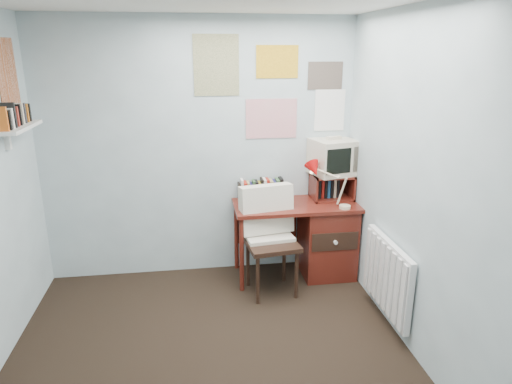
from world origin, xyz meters
TOP-DOWN VIEW (x-y plane):
  - ground at (0.00, 0.00)m, footprint 3.50×3.50m
  - back_wall at (0.00, 1.75)m, footprint 3.00×0.02m
  - right_wall at (1.50, 0.00)m, footprint 0.02×3.50m
  - desk at (1.17, 1.48)m, footprint 1.20×0.55m
  - desk_chair at (0.61, 1.18)m, footprint 0.55×0.53m
  - desk_lamp at (1.33, 1.28)m, footprint 0.31×0.28m
  - tv_riser at (1.29, 1.59)m, footprint 0.40×0.30m
  - crt_tv at (1.29, 1.61)m, footprint 0.47×0.45m
  - book_row at (0.66, 1.66)m, footprint 0.60×0.14m
  - radiator at (1.46, 0.55)m, footprint 0.09×0.80m
  - wall_shelf at (-1.40, 1.10)m, footprint 0.20×0.62m
  - posters_back at (0.70, 1.74)m, footprint 1.20×0.01m

SIDE VIEW (x-z plane):
  - ground at x=0.00m, z-range 0.00..0.00m
  - desk at x=1.17m, z-range 0.03..0.79m
  - radiator at x=1.46m, z-range 0.12..0.72m
  - desk_chair at x=0.61m, z-range 0.00..0.97m
  - book_row at x=0.66m, z-range 0.76..0.98m
  - tv_riser at x=1.29m, z-range 0.76..1.01m
  - desk_lamp at x=1.33m, z-range 0.76..1.15m
  - crt_tv at x=1.29m, z-range 1.01..1.39m
  - back_wall at x=0.00m, z-range 0.00..2.50m
  - right_wall at x=1.50m, z-range 0.00..2.50m
  - wall_shelf at x=-1.40m, z-range 1.50..1.74m
  - posters_back at x=0.70m, z-range 1.40..2.30m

